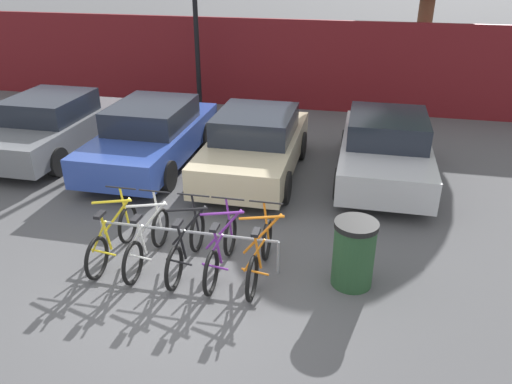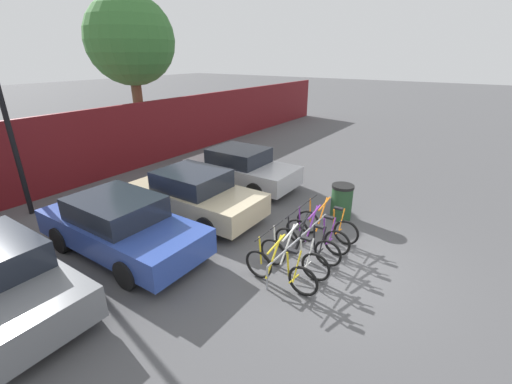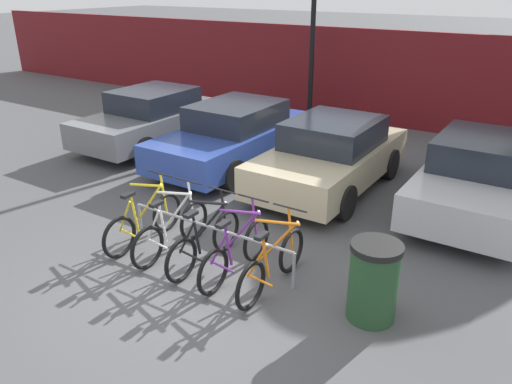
# 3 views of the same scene
# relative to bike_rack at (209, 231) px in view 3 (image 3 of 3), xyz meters

# --- Properties ---
(ground_plane) EXTENTS (120.00, 120.00, 0.00)m
(ground_plane) POSITION_rel_bike_rack_xyz_m (0.16, -0.68, -0.47)
(ground_plane) COLOR #4C4C4F
(hoarding_wall) EXTENTS (36.00, 0.16, 2.65)m
(hoarding_wall) POSITION_rel_bike_rack_xyz_m (0.16, 8.82, 0.85)
(hoarding_wall) COLOR maroon
(hoarding_wall) RESTS_ON ground
(bike_rack) EXTENTS (2.91, 0.04, 0.57)m
(bike_rack) POSITION_rel_bike_rack_xyz_m (0.00, 0.00, 0.00)
(bike_rack) COLOR gray
(bike_rack) RESTS_ON ground
(bicycle_yellow) EXTENTS (0.68, 1.71, 1.05)m
(bicycle_yellow) POSITION_rel_bike_rack_xyz_m (-1.19, -0.15, -0.10)
(bicycle_yellow) COLOR black
(bicycle_yellow) RESTS_ON ground
(bicycle_white) EXTENTS (0.68, 1.71, 1.05)m
(bicycle_white) POSITION_rel_bike_rack_xyz_m (-0.61, -0.15, -0.10)
(bicycle_white) COLOR black
(bicycle_white) RESTS_ON ground
(bicycle_black) EXTENTS (0.68, 1.71, 1.05)m
(bicycle_black) POSITION_rel_bike_rack_xyz_m (0.03, -0.15, -0.10)
(bicycle_black) COLOR black
(bicycle_black) RESTS_ON ground
(bicycle_purple) EXTENTS (0.68, 1.71, 1.05)m
(bicycle_purple) POSITION_rel_bike_rack_xyz_m (0.59, -0.15, -0.10)
(bicycle_purple) COLOR black
(bicycle_purple) RESTS_ON ground
(bicycle_orange) EXTENTS (0.68, 1.71, 1.05)m
(bicycle_orange) POSITION_rel_bike_rack_xyz_m (1.19, -0.15, -0.10)
(bicycle_orange) COLOR black
(bicycle_orange) RESTS_ON ground
(car_grey) EXTENTS (1.91, 4.09, 1.40)m
(car_grey) POSITION_rel_bike_rack_xyz_m (-4.75, 3.80, 0.22)
(car_grey) COLOR slate
(car_grey) RESTS_ON ground
(car_blue) EXTENTS (1.91, 4.36, 1.40)m
(car_blue) POSITION_rel_bike_rack_xyz_m (-2.13, 3.69, 0.22)
(car_blue) COLOR #2D479E
(car_blue) RESTS_ON ground
(car_beige) EXTENTS (1.91, 4.04, 1.40)m
(car_beige) POSITION_rel_bike_rack_xyz_m (0.28, 3.58, 0.22)
(car_beige) COLOR #C1B28E
(car_beige) RESTS_ON ground
(car_silver) EXTENTS (1.91, 4.04, 1.40)m
(car_silver) POSITION_rel_bike_rack_xyz_m (3.02, 3.94, 0.22)
(car_silver) COLOR #B7B7BC
(car_silver) RESTS_ON ground
(trash_bin) EXTENTS (0.63, 0.63, 1.03)m
(trash_bin) POSITION_rel_bike_rack_xyz_m (2.54, -0.02, 0.04)
(trash_bin) COLOR #234728
(trash_bin) RESTS_ON ground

